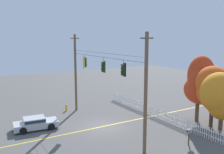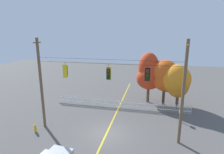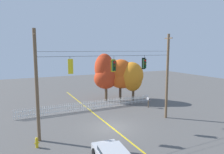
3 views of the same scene
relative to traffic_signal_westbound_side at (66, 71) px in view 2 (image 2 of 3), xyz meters
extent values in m
plane|color=#565451|center=(3.83, 0.01, -5.97)|extent=(80.00, 80.00, 0.00)
cube|color=gold|center=(3.83, 0.01, -5.96)|extent=(0.16, 36.00, 0.01)
cylinder|color=brown|center=(-2.69, 0.01, -1.49)|extent=(0.26, 0.26, 8.96)
cylinder|color=brown|center=(10.36, 0.01, -1.49)|extent=(0.26, 0.26, 8.96)
cube|color=brown|center=(-2.69, 0.01, 2.54)|extent=(0.10, 1.10, 0.10)
cube|color=brown|center=(10.36, 0.01, 2.54)|extent=(0.10, 1.10, 0.10)
cylinder|color=black|center=(3.83, 0.01, 0.82)|extent=(12.85, 0.02, 0.02)
cylinder|color=black|center=(3.83, -0.24, 1.22)|extent=(12.85, 0.02, 0.02)
cylinder|color=black|center=(0.00, 0.01, 0.66)|extent=(0.03, 0.03, 0.32)
cube|color=yellow|center=(0.00, -0.12, 0.00)|extent=(0.43, 0.02, 1.24)
cube|color=#1E3323|center=(0.00, 0.01, 0.00)|extent=(0.30, 0.24, 1.00)
cylinder|color=red|center=(0.00, 0.14, 0.33)|extent=(0.20, 0.03, 0.20)
cube|color=#1E3323|center=(0.00, 0.19, 0.45)|extent=(0.22, 0.12, 0.06)
cylinder|color=#463B09|center=(0.00, 0.14, 0.00)|extent=(0.20, 0.03, 0.20)
cube|color=#1E3323|center=(0.00, 0.19, 0.11)|extent=(0.22, 0.12, 0.06)
cylinder|color=#073513|center=(0.00, 0.14, -0.34)|extent=(0.20, 0.03, 0.20)
cube|color=#1E3323|center=(0.00, 0.19, -0.22)|extent=(0.22, 0.12, 0.06)
cylinder|color=black|center=(4.05, 0.01, 0.60)|extent=(0.03, 0.03, 0.43)
cube|color=yellow|center=(4.05, 0.14, -0.08)|extent=(0.43, 0.02, 1.17)
cube|color=black|center=(4.05, 0.01, -0.08)|extent=(0.30, 0.24, 0.94)
cylinder|color=red|center=(4.05, -0.13, 0.23)|extent=(0.20, 0.03, 0.20)
cube|color=black|center=(4.05, -0.17, 0.35)|extent=(0.22, 0.12, 0.06)
cylinder|color=#463B09|center=(4.05, -0.13, -0.08)|extent=(0.20, 0.03, 0.20)
cube|color=black|center=(4.05, -0.17, 0.03)|extent=(0.22, 0.12, 0.06)
cylinder|color=#073513|center=(4.05, -0.13, -0.40)|extent=(0.20, 0.03, 0.20)
cube|color=black|center=(4.05, -0.17, -0.28)|extent=(0.22, 0.12, 0.06)
cylinder|color=black|center=(7.41, 0.01, 0.64)|extent=(0.03, 0.03, 0.35)
cube|color=black|center=(7.41, 0.14, 0.01)|extent=(0.43, 0.02, 1.14)
cube|color=black|center=(7.41, 0.01, 0.01)|extent=(0.30, 0.24, 0.92)
cylinder|color=red|center=(7.41, -0.13, 0.32)|extent=(0.20, 0.03, 0.20)
cube|color=black|center=(7.41, -0.17, 0.43)|extent=(0.22, 0.12, 0.06)
cylinder|color=#463B09|center=(7.41, -0.13, 0.01)|extent=(0.20, 0.03, 0.20)
cube|color=black|center=(7.41, -0.17, 0.12)|extent=(0.22, 0.12, 0.06)
cylinder|color=#073513|center=(7.41, -0.13, -0.30)|extent=(0.20, 0.03, 0.20)
cube|color=black|center=(7.41, -0.17, -0.18)|extent=(0.22, 0.12, 0.06)
cube|color=white|center=(-4.57, 6.30, -5.41)|extent=(0.06, 0.04, 1.11)
cube|color=white|center=(-4.35, 6.30, -5.41)|extent=(0.06, 0.04, 1.11)
cube|color=white|center=(-4.12, 6.30, -5.41)|extent=(0.06, 0.04, 1.11)
cube|color=white|center=(-3.90, 6.30, -5.41)|extent=(0.06, 0.04, 1.11)
cube|color=white|center=(-3.67, 6.30, -5.41)|extent=(0.06, 0.04, 1.11)
cube|color=white|center=(-3.45, 6.30, -5.41)|extent=(0.06, 0.04, 1.11)
cube|color=white|center=(-3.22, 6.30, -5.41)|extent=(0.06, 0.04, 1.11)
cube|color=white|center=(-3.00, 6.30, -5.41)|extent=(0.06, 0.04, 1.11)
cube|color=white|center=(-2.77, 6.30, -5.41)|extent=(0.06, 0.04, 1.11)
cube|color=white|center=(-2.55, 6.30, -5.41)|extent=(0.06, 0.04, 1.11)
cube|color=white|center=(-2.33, 6.30, -5.41)|extent=(0.06, 0.04, 1.11)
cube|color=white|center=(-2.10, 6.30, -5.41)|extent=(0.06, 0.04, 1.11)
cube|color=white|center=(-1.88, 6.30, -5.41)|extent=(0.06, 0.04, 1.11)
cube|color=white|center=(-1.65, 6.30, -5.41)|extent=(0.06, 0.04, 1.11)
cube|color=white|center=(-1.43, 6.30, -5.41)|extent=(0.06, 0.04, 1.11)
cube|color=white|center=(-1.20, 6.30, -5.41)|extent=(0.06, 0.04, 1.11)
cube|color=white|center=(-0.98, 6.30, -5.41)|extent=(0.06, 0.04, 1.11)
cube|color=white|center=(-0.75, 6.30, -5.41)|extent=(0.06, 0.04, 1.11)
cube|color=white|center=(-0.53, 6.30, -5.41)|extent=(0.06, 0.04, 1.11)
cube|color=white|center=(-0.30, 6.30, -5.41)|extent=(0.06, 0.04, 1.11)
cube|color=white|center=(-0.08, 6.30, -5.41)|extent=(0.06, 0.04, 1.11)
cube|color=white|center=(0.14, 6.30, -5.41)|extent=(0.06, 0.04, 1.11)
cube|color=white|center=(0.37, 6.30, -5.41)|extent=(0.06, 0.04, 1.11)
cube|color=white|center=(0.59, 6.30, -5.41)|extent=(0.06, 0.04, 1.11)
cube|color=white|center=(0.82, 6.30, -5.41)|extent=(0.06, 0.04, 1.11)
cube|color=white|center=(1.04, 6.30, -5.41)|extent=(0.06, 0.04, 1.11)
cube|color=white|center=(1.27, 6.30, -5.41)|extent=(0.06, 0.04, 1.11)
cube|color=white|center=(1.49, 6.30, -5.41)|extent=(0.06, 0.04, 1.11)
cube|color=white|center=(1.72, 6.30, -5.41)|extent=(0.06, 0.04, 1.11)
cube|color=white|center=(1.94, 6.30, -5.41)|extent=(0.06, 0.04, 1.11)
cube|color=white|center=(2.17, 6.30, -5.41)|extent=(0.06, 0.04, 1.11)
cube|color=white|center=(2.39, 6.30, -5.41)|extent=(0.06, 0.04, 1.11)
cube|color=white|center=(2.61, 6.30, -5.41)|extent=(0.06, 0.04, 1.11)
cube|color=white|center=(2.84, 6.30, -5.41)|extent=(0.06, 0.04, 1.11)
cube|color=white|center=(3.06, 6.30, -5.41)|extent=(0.06, 0.04, 1.11)
cube|color=white|center=(3.29, 6.30, -5.41)|extent=(0.06, 0.04, 1.11)
cube|color=white|center=(3.51, 6.30, -5.41)|extent=(0.06, 0.04, 1.11)
cube|color=white|center=(3.74, 6.30, -5.41)|extent=(0.06, 0.04, 1.11)
cube|color=white|center=(3.96, 6.30, -5.41)|extent=(0.06, 0.04, 1.11)
cube|color=white|center=(4.19, 6.30, -5.41)|extent=(0.06, 0.04, 1.11)
cube|color=white|center=(4.41, 6.30, -5.41)|extent=(0.06, 0.04, 1.11)
cube|color=white|center=(4.64, 6.30, -5.41)|extent=(0.06, 0.04, 1.11)
cube|color=white|center=(4.86, 6.30, -5.41)|extent=(0.06, 0.04, 1.11)
cube|color=white|center=(5.08, 6.30, -5.41)|extent=(0.06, 0.04, 1.11)
cube|color=white|center=(5.31, 6.30, -5.41)|extent=(0.06, 0.04, 1.11)
cube|color=white|center=(5.53, 6.30, -5.41)|extent=(0.06, 0.04, 1.11)
cube|color=white|center=(5.76, 6.30, -5.41)|extent=(0.06, 0.04, 1.11)
cube|color=white|center=(5.98, 6.30, -5.41)|extent=(0.06, 0.04, 1.11)
cube|color=white|center=(6.21, 6.30, -5.41)|extent=(0.06, 0.04, 1.11)
cube|color=white|center=(6.43, 6.30, -5.41)|extent=(0.06, 0.04, 1.11)
cube|color=white|center=(6.66, 6.30, -5.41)|extent=(0.06, 0.04, 1.11)
cube|color=white|center=(6.88, 6.30, -5.41)|extent=(0.06, 0.04, 1.11)
cube|color=white|center=(7.11, 6.30, -5.41)|extent=(0.06, 0.04, 1.11)
cube|color=white|center=(7.33, 6.30, -5.41)|extent=(0.06, 0.04, 1.11)
cube|color=white|center=(7.55, 6.30, -5.41)|extent=(0.06, 0.04, 1.11)
cube|color=white|center=(7.78, 6.30, -5.41)|extent=(0.06, 0.04, 1.11)
cube|color=white|center=(8.00, 6.30, -5.41)|extent=(0.06, 0.04, 1.11)
cube|color=white|center=(8.23, 6.30, -5.41)|extent=(0.06, 0.04, 1.11)
cube|color=white|center=(8.45, 6.30, -5.41)|extent=(0.06, 0.04, 1.11)
cube|color=white|center=(8.68, 6.30, -5.41)|extent=(0.06, 0.04, 1.11)
cube|color=white|center=(8.90, 6.30, -5.41)|extent=(0.06, 0.04, 1.11)
cube|color=white|center=(9.13, 6.30, -5.41)|extent=(0.06, 0.04, 1.11)
cube|color=white|center=(9.35, 6.30, -5.41)|extent=(0.06, 0.04, 1.11)
cube|color=white|center=(9.58, 6.30, -5.41)|extent=(0.06, 0.04, 1.11)
cube|color=white|center=(9.80, 6.30, -5.41)|extent=(0.06, 0.04, 1.11)
cube|color=white|center=(10.02, 6.30, -5.41)|extent=(0.06, 0.04, 1.11)
cube|color=white|center=(10.25, 6.30, -5.41)|extent=(0.06, 0.04, 1.11)
cube|color=white|center=(10.47, 6.30, -5.41)|extent=(0.06, 0.04, 1.11)
cube|color=white|center=(10.70, 6.30, -5.41)|extent=(0.06, 0.04, 1.11)
cube|color=white|center=(10.92, 6.30, -5.41)|extent=(0.06, 0.04, 1.11)
cube|color=white|center=(11.15, 6.30, -5.41)|extent=(0.06, 0.04, 1.11)
cube|color=white|center=(11.37, 6.30, -5.41)|extent=(0.06, 0.04, 1.11)
cube|color=white|center=(11.60, 6.30, -5.41)|extent=(0.06, 0.04, 1.11)
cube|color=white|center=(11.82, 6.30, -5.41)|extent=(0.06, 0.04, 1.11)
cube|color=white|center=(12.05, 6.30, -5.41)|extent=(0.06, 0.04, 1.11)
cube|color=white|center=(12.27, 6.30, -5.41)|extent=(0.06, 0.04, 1.11)
cube|color=white|center=(12.49, 6.30, -5.41)|extent=(0.06, 0.04, 1.11)
cube|color=white|center=(3.96, 6.33, -5.63)|extent=(17.07, 0.03, 0.08)
cube|color=white|center=(3.96, 6.33, -5.16)|extent=(17.07, 0.03, 0.08)
cylinder|color=brown|center=(7.38, 9.24, -4.68)|extent=(0.38, 0.38, 2.57)
ellipsoid|color=red|center=(7.41, 9.40, -2.67)|extent=(3.40, 2.81, 2.95)
ellipsoid|color=red|center=(7.70, 9.15, -1.96)|extent=(2.64, 2.52, 3.53)
ellipsoid|color=red|center=(7.30, 9.66, -1.23)|extent=(2.76, 2.72, 4.13)
cylinder|color=#473828|center=(9.42, 8.80, -4.69)|extent=(0.36, 0.36, 2.54)
ellipsoid|color=#DB5619|center=(9.87, 9.15, -2.52)|extent=(4.16, 3.98, 3.42)
ellipsoid|color=#DB5619|center=(9.20, 9.28, -1.93)|extent=(2.92, 2.49, 3.67)
ellipsoid|color=#DB5619|center=(9.44, 8.69, -1.59)|extent=(3.26, 2.86, 3.24)
cylinder|color=brown|center=(11.06, 7.91, -4.88)|extent=(0.36, 0.36, 2.16)
ellipsoid|color=orange|center=(10.99, 8.02, -2.86)|extent=(2.78, 2.61, 3.37)
ellipsoid|color=orange|center=(10.75, 7.96, -2.23)|extent=(3.52, 3.20, 3.74)
cube|color=white|center=(0.86, -3.65, -5.41)|extent=(0.20, 0.06, 0.10)
cube|color=white|center=(1.82, -3.74, -5.41)|extent=(0.20, 0.06, 0.10)
cylinder|color=gold|center=(-2.99, -1.15, -5.65)|extent=(0.22, 0.22, 0.64)
sphere|color=gold|center=(-2.99, -1.15, -5.26)|extent=(0.20, 0.20, 0.20)
cylinder|color=gold|center=(-3.14, -1.15, -5.61)|extent=(0.08, 0.08, 0.08)
cylinder|color=gold|center=(-2.84, -1.15, -5.61)|extent=(0.08, 0.08, 0.08)
cube|color=brown|center=(10.96, 4.06, -5.48)|extent=(0.08, 0.08, 0.97)
cube|color=#99999E|center=(10.96, 4.06, -4.88)|extent=(0.22, 0.44, 0.20)
cylinder|color=#99999E|center=(10.96, 4.06, -4.78)|extent=(0.22, 0.44, 0.22)
cube|color=red|center=(11.09, 3.96, -4.77)|extent=(0.02, 0.08, 0.12)
camera|label=1|loc=(23.83, -10.86, 2.53)|focal=39.22mm
camera|label=2|loc=(7.79, -15.18, 3.51)|focal=29.42mm
camera|label=3|loc=(-4.20, -16.72, 1.37)|focal=32.70mm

